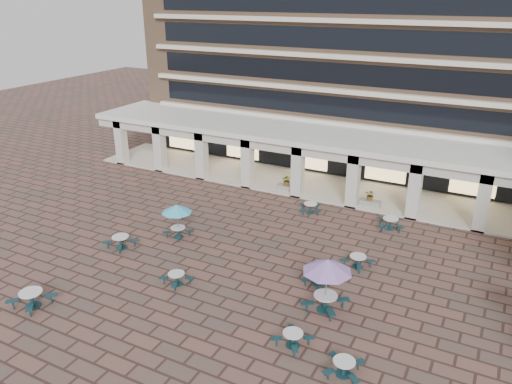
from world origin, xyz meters
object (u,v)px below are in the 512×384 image
at_px(picnic_table_3, 293,338).
at_px(picnic_table_2, 344,366).
at_px(planter_right, 370,200).
at_px(planter_left, 287,184).
at_px(picnic_table_0, 32,298).

bearing_deg(picnic_table_3, picnic_table_2, -0.17).
height_order(picnic_table_3, planter_right, planter_right).
bearing_deg(picnic_table_2, planter_right, 95.98).
xyz_separation_m(picnic_table_3, planter_right, (-1.08, 16.39, 0.15)).
relative_size(picnic_table_2, planter_left, 1.10).
height_order(planter_left, planter_right, planter_left).
bearing_deg(picnic_table_3, planter_left, 130.10).
height_order(picnic_table_0, picnic_table_3, picnic_table_0).
distance_m(picnic_table_3, planter_left, 18.05).
relative_size(picnic_table_3, planter_left, 1.18).
bearing_deg(picnic_table_3, picnic_table_0, -150.47).
distance_m(picnic_table_0, picnic_table_2, 15.19).
height_order(picnic_table_3, planter_left, planter_left).
bearing_deg(planter_right, picnic_table_3, -86.23).
relative_size(picnic_table_0, picnic_table_3, 1.08).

